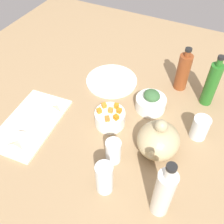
# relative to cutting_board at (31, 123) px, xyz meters

# --- Properties ---
(tabletop) EXTENTS (1.90, 1.90, 0.03)m
(tabletop) POSITION_rel_cutting_board_xyz_m (-0.17, 0.30, -0.02)
(tabletop) COLOR #997B56
(tabletop) RESTS_ON ground
(cutting_board) EXTENTS (0.37, 0.23, 0.01)m
(cutting_board) POSITION_rel_cutting_board_xyz_m (0.00, 0.00, 0.00)
(cutting_board) COLOR white
(cutting_board) RESTS_ON tabletop
(plate_tofu) EXTENTS (0.25, 0.25, 0.01)m
(plate_tofu) POSITION_rel_cutting_board_xyz_m (-0.39, 0.19, 0.00)
(plate_tofu) COLOR white
(plate_tofu) RESTS_ON tabletop
(bowl_greens) EXTENTS (0.13, 0.13, 0.06)m
(bowl_greens) POSITION_rel_cutting_board_xyz_m (-0.31, 0.42, 0.02)
(bowl_greens) COLOR white
(bowl_greens) RESTS_ON tabletop
(bowl_carrots) EXTENTS (0.13, 0.13, 0.06)m
(bowl_carrots) POSITION_rel_cutting_board_xyz_m (-0.15, 0.30, 0.03)
(bowl_carrots) COLOR white
(bowl_carrots) RESTS_ON tabletop
(teapot) EXTENTS (0.18, 0.16, 0.17)m
(teapot) POSITION_rel_cutting_board_xyz_m (-0.10, 0.52, 0.06)
(teapot) COLOR tan
(teapot) RESTS_ON tabletop
(bottle_0) EXTENTS (0.06, 0.06, 0.26)m
(bottle_0) POSITION_rel_cutting_board_xyz_m (0.11, 0.60, 0.10)
(bottle_0) COLOR silver
(bottle_0) RESTS_ON tabletop
(bottle_1) EXTENTS (0.06, 0.06, 0.22)m
(bottle_1) POSITION_rel_cutting_board_xyz_m (-0.50, 0.50, 0.09)
(bottle_1) COLOR brown
(bottle_1) RESTS_ON tabletop
(bottle_2) EXTENTS (0.05, 0.05, 0.25)m
(bottle_2) POSITION_rel_cutting_board_xyz_m (-0.45, 0.63, 0.10)
(bottle_2) COLOR #256821
(bottle_2) RESTS_ON tabletop
(drinking_glass_0) EXTENTS (0.06, 0.06, 0.10)m
(drinking_glass_0) POSITION_rel_cutting_board_xyz_m (0.01, 0.39, 0.05)
(drinking_glass_0) COLOR white
(drinking_glass_0) RESTS_ON tabletop
(drinking_glass_1) EXTENTS (0.06, 0.06, 0.13)m
(drinking_glass_1) POSITION_rel_cutting_board_xyz_m (0.12, 0.41, 0.06)
(drinking_glass_1) COLOR white
(drinking_glass_1) RESTS_ON tabletop
(drinking_glass_2) EXTENTS (0.07, 0.07, 0.10)m
(drinking_glass_2) POSITION_rel_cutting_board_xyz_m (-0.24, 0.65, 0.04)
(drinking_glass_2) COLOR white
(drinking_glass_2) RESTS_ON tabletop
(carrot_cube_0) EXTENTS (0.02, 0.02, 0.02)m
(carrot_cube_0) POSITION_rel_cutting_board_xyz_m (-0.15, 0.30, 0.07)
(carrot_cube_0) COLOR orange
(carrot_cube_0) RESTS_ON bowl_carrots
(carrot_cube_1) EXTENTS (0.03, 0.03, 0.02)m
(carrot_cube_1) POSITION_rel_cutting_board_xyz_m (-0.13, 0.26, 0.07)
(carrot_cube_1) COLOR orange
(carrot_cube_1) RESTS_ON bowl_carrots
(carrot_cube_2) EXTENTS (0.02, 0.02, 0.02)m
(carrot_cube_2) POSITION_rel_cutting_board_xyz_m (-0.19, 0.31, 0.07)
(carrot_cube_2) COLOR orange
(carrot_cube_2) RESTS_ON bowl_carrots
(carrot_cube_3) EXTENTS (0.03, 0.03, 0.02)m
(carrot_cube_3) POSITION_rel_cutting_board_xyz_m (-0.11, 0.31, 0.07)
(carrot_cube_3) COLOR orange
(carrot_cube_3) RESTS_ON bowl_carrots
(carrot_cube_4) EXTENTS (0.02, 0.02, 0.02)m
(carrot_cube_4) POSITION_rel_cutting_board_xyz_m (-0.17, 0.33, 0.07)
(carrot_cube_4) COLOR orange
(carrot_cube_4) RESTS_ON bowl_carrots
(carrot_cube_5) EXTENTS (0.03, 0.03, 0.02)m
(carrot_cube_5) POSITION_rel_cutting_board_xyz_m (-0.17, 0.26, 0.07)
(carrot_cube_5) COLOR orange
(carrot_cube_5) RESTS_ON bowl_carrots
(carrot_cube_6) EXTENTS (0.02, 0.02, 0.02)m
(carrot_cube_6) POSITION_rel_cutting_board_xyz_m (-0.13, 0.34, 0.07)
(carrot_cube_6) COLOR orange
(carrot_cube_6) RESTS_ON bowl_carrots
(chopped_greens_mound) EXTENTS (0.10, 0.10, 0.04)m
(chopped_greens_mound) POSITION_rel_cutting_board_xyz_m (-0.31, 0.42, 0.07)
(chopped_greens_mound) COLOR #376235
(chopped_greens_mound) RESTS_ON bowl_greens
(tofu_cube_0) EXTENTS (0.03, 0.03, 0.02)m
(tofu_cube_0) POSITION_rel_cutting_board_xyz_m (-0.44, 0.19, 0.02)
(tofu_cube_0) COLOR white
(tofu_cube_0) RESTS_ON plate_tofu
(tofu_cube_1) EXTENTS (0.03, 0.03, 0.02)m
(tofu_cube_1) POSITION_rel_cutting_board_xyz_m (-0.38, 0.15, 0.02)
(tofu_cube_1) COLOR silver
(tofu_cube_1) RESTS_ON plate_tofu
(tofu_cube_2) EXTENTS (0.03, 0.03, 0.02)m
(tofu_cube_2) POSITION_rel_cutting_board_xyz_m (-0.37, 0.19, 0.02)
(tofu_cube_2) COLOR silver
(tofu_cube_2) RESTS_ON plate_tofu
(tofu_cube_3) EXTENTS (0.03, 0.03, 0.02)m
(tofu_cube_3) POSITION_rel_cutting_board_xyz_m (-0.42, 0.22, 0.02)
(tofu_cube_3) COLOR white
(tofu_cube_3) RESTS_ON plate_tofu
(tofu_cube_4) EXTENTS (0.03, 0.03, 0.02)m
(tofu_cube_4) POSITION_rel_cutting_board_xyz_m (-0.37, 0.23, 0.02)
(tofu_cube_4) COLOR white
(tofu_cube_4) RESTS_ON plate_tofu
(tofu_cube_5) EXTENTS (0.03, 0.03, 0.02)m
(tofu_cube_5) POSITION_rel_cutting_board_xyz_m (-0.43, 0.15, 0.02)
(tofu_cube_5) COLOR white
(tofu_cube_5) RESTS_ON plate_tofu
(dumpling_0) EXTENTS (0.07, 0.07, 0.03)m
(dumpling_0) POSITION_rel_cutting_board_xyz_m (0.07, 0.01, 0.02)
(dumpling_0) COLOR beige
(dumpling_0) RESTS_ON cutting_board
(dumpling_1) EXTENTS (0.05, 0.06, 0.02)m
(dumpling_1) POSITION_rel_cutting_board_xyz_m (-0.10, 0.05, 0.02)
(dumpling_1) COLOR beige
(dumpling_1) RESTS_ON cutting_board
(dumpling_2) EXTENTS (0.06, 0.06, 0.02)m
(dumpling_2) POSITION_rel_cutting_board_xyz_m (0.13, 0.02, 0.02)
(dumpling_2) COLOR beige
(dumpling_2) RESTS_ON cutting_board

